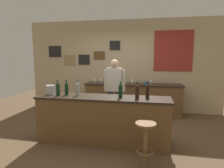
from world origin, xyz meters
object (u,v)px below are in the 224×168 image
at_px(bartender, 114,88).
at_px(bar_stool, 145,137).
at_px(wine_bottle_a, 58,89).
at_px(ice_bucket, 50,89).
at_px(wine_glass_c, 132,80).
at_px(wine_bottle_e, 137,91).
at_px(wine_bottle_f, 148,90).
at_px(coffee_mug, 146,83).
at_px(wine_glass_b, 101,79).
at_px(wine_bottle_d, 120,90).
at_px(wine_bottle_c, 78,89).
at_px(wine_glass_d, 151,80).
at_px(wine_glass_a, 95,79).
at_px(wine_bottle_b, 67,88).

bearing_deg(bartender, bar_stool, -64.31).
xyz_separation_m(bar_stool, wine_bottle_a, (-1.73, 0.59, 0.60)).
xyz_separation_m(ice_bucket, wine_glass_c, (1.48, 1.97, -0.01)).
bearing_deg(wine_bottle_e, wine_glass_c, 97.96).
bearing_deg(wine_bottle_f, coffee_mug, 92.24).
relative_size(wine_glass_b, wine_glass_c, 1.00).
distance_m(wine_bottle_d, wine_glass_b, 2.25).
bearing_deg(wine_bottle_c, coffee_mug, 56.45).
height_order(wine_bottle_c, wine_bottle_e, same).
distance_m(wine_bottle_e, wine_glass_c, 2.05).
xyz_separation_m(wine_bottle_a, wine_glass_b, (0.33, 2.12, -0.05)).
bearing_deg(wine_bottle_d, wine_bottle_e, -1.72).
height_order(wine_glass_d, coffee_mug, wine_glass_d).
relative_size(wine_glass_a, wine_glass_c, 1.00).
bearing_deg(wine_bottle_b, wine_glass_a, 89.58).
height_order(bar_stool, wine_bottle_b, wine_bottle_b).
relative_size(bar_stool, wine_bottle_d, 2.22).
relative_size(bar_stool, wine_glass_a, 4.39).
xyz_separation_m(wine_bottle_e, wine_glass_a, (-1.40, 2.01, -0.05)).
distance_m(bar_stool, wine_bottle_e, 0.89).
xyz_separation_m(bartender, ice_bucket, (-1.16, -0.95, 0.08)).
xyz_separation_m(bartender, wine_bottle_e, (0.61, -1.00, 0.12)).
height_order(wine_glass_a, wine_glass_c, same).
xyz_separation_m(wine_bottle_e, wine_bottle_f, (0.19, 0.12, 0.00)).
distance_m(wine_bottle_d, wine_glass_c, 2.02).
bearing_deg(wine_glass_b, wine_bottle_b, -95.72).
bearing_deg(bartender, wine_bottle_b, -130.65).
height_order(bartender, wine_glass_d, bartender).
relative_size(wine_bottle_b, wine_bottle_d, 1.00).
distance_m(wine_bottle_d, ice_bucket, 1.46).
height_order(wine_glass_b, wine_glass_d, same).
bearing_deg(wine_glass_d, wine_bottle_d, -104.98).
xyz_separation_m(wine_bottle_d, wine_glass_c, (0.03, 2.02, -0.05)).
height_order(wine_bottle_e, wine_glass_b, wine_bottle_e).
xyz_separation_m(bar_stool, wine_bottle_b, (-1.60, 0.70, 0.60)).
xyz_separation_m(wine_bottle_a, wine_bottle_d, (1.24, 0.06, 0.00)).
distance_m(wine_bottle_c, wine_glass_b, 2.02).
height_order(bar_stool, wine_glass_b, wine_glass_b).
bearing_deg(wine_bottle_d, wine_bottle_a, -177.23).
distance_m(bartender, ice_bucket, 1.50).
relative_size(wine_bottle_a, wine_bottle_e, 1.00).
relative_size(wine_bottle_b, coffee_mug, 2.45).
bearing_deg(wine_bottle_b, coffee_mug, 51.75).
xyz_separation_m(wine_bottle_b, wine_glass_d, (1.68, 2.10, -0.05)).
bearing_deg(ice_bucket, wine_glass_b, 74.73).
relative_size(wine_bottle_a, coffee_mug, 2.45).
distance_m(wine_bottle_a, wine_bottle_b, 0.17).
bearing_deg(wine_bottle_d, bartender, 106.61).
bearing_deg(bartender, wine_glass_a, 128.14).
height_order(wine_bottle_d, wine_glass_d, wine_bottle_d).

